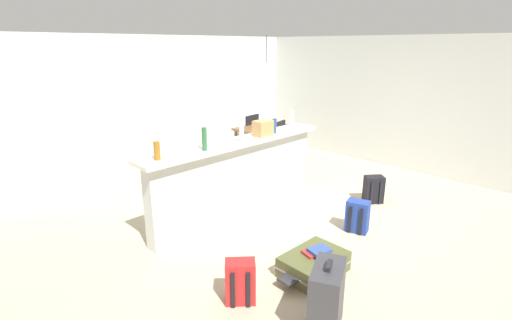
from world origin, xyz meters
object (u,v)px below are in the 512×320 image
(backpack_blue, at_px, (357,217))
(bottle_clear, at_px, (292,118))
(bottle_amber, at_px, (157,151))
(bottle_white, at_px, (242,132))
(suitcase_flat_olive, at_px, (314,264))
(pendant_lamp, at_px, (266,66))
(dining_chair_near_partition, at_px, (284,143))
(suitcase_upright_charcoal, at_px, (327,300))
(backpack_red, at_px, (240,282))
(backpack_black, at_px, (373,190))
(dining_chair_far_side, at_px, (249,134))
(bottle_green, at_px, (204,139))
(bottle_blue, at_px, (274,126))
(grocery_bag, at_px, (263,128))
(book_stack, at_px, (317,251))
(dining_table, at_px, (265,132))

(backpack_blue, bearing_deg, bottle_clear, 73.06)
(bottle_amber, xyz_separation_m, bottle_clear, (2.45, 0.09, 0.02))
(bottle_white, relative_size, suitcase_flat_olive, 0.31)
(pendant_lamp, bearing_deg, dining_chair_near_partition, -101.35)
(dining_chair_near_partition, height_order, suitcase_flat_olive, dining_chair_near_partition)
(suitcase_upright_charcoal, bearing_deg, backpack_red, 104.61)
(backpack_black, bearing_deg, bottle_amber, 159.76)
(bottle_amber, bearing_deg, pendant_lamp, 24.29)
(dining_chair_near_partition, height_order, dining_chair_far_side, same)
(bottle_clear, xyz_separation_m, dining_chair_near_partition, (0.80, 0.84, -0.71))
(bottle_amber, distance_m, suitcase_upright_charcoal, 2.36)
(suitcase_upright_charcoal, bearing_deg, bottle_green, 78.63)
(bottle_white, distance_m, dining_chair_near_partition, 2.39)
(suitcase_flat_olive, height_order, backpack_blue, backpack_blue)
(bottle_amber, relative_size, backpack_blue, 0.51)
(dining_chair_near_partition, xyz_separation_m, suitcase_flat_olive, (-2.43, -2.53, -0.41))
(bottle_blue, distance_m, backpack_black, 1.83)
(dining_chair_near_partition, bearing_deg, bottle_amber, -164.01)
(grocery_bag, height_order, pendant_lamp, pendant_lamp)
(bottle_amber, relative_size, backpack_red, 0.51)
(bottle_white, bearing_deg, backpack_blue, -59.90)
(bottle_amber, bearing_deg, bottle_white, -3.75)
(dining_chair_far_side, bearing_deg, bottle_amber, -149.32)
(bottle_white, distance_m, backpack_black, 2.30)
(bottle_blue, xyz_separation_m, book_stack, (-1.04, -1.56, -0.95))
(dining_table, bearing_deg, bottle_blue, -132.82)
(suitcase_upright_charcoal, bearing_deg, dining_chair_near_partition, 45.47)
(bottle_green, xyz_separation_m, backpack_blue, (1.38, -1.36, -1.04))
(bottle_green, bearing_deg, dining_chair_far_side, 36.90)
(dining_chair_near_partition, xyz_separation_m, backpack_black, (-0.25, -2.04, -0.31))
(bottle_green, bearing_deg, backpack_red, -116.01)
(dining_chair_far_side, height_order, suitcase_upright_charcoal, dining_chair_far_side)
(bottle_green, relative_size, dining_chair_near_partition, 0.31)
(suitcase_flat_olive, height_order, backpack_red, backpack_red)
(bottle_white, relative_size, dining_table, 0.24)
(backpack_black, bearing_deg, suitcase_upright_charcoal, -159.06)
(bottle_white, height_order, backpack_blue, bottle_white)
(suitcase_flat_olive, bearing_deg, bottle_white, 75.51)
(grocery_bag, xyz_separation_m, backpack_blue, (0.34, -1.38, -1.00))
(bottle_clear, relative_size, backpack_blue, 0.60)
(bottle_green, distance_m, suitcase_flat_olive, 1.92)
(grocery_bag, xyz_separation_m, book_stack, (-0.80, -1.56, -0.95))
(dining_chair_far_side, bearing_deg, pendant_lamp, -84.01)
(book_stack, bearing_deg, bottle_green, 98.95)
(backpack_blue, bearing_deg, bottle_green, 135.35)
(suitcase_upright_charcoal, relative_size, backpack_blue, 1.60)
(pendant_lamp, height_order, book_stack, pendant_lamp)
(bottle_amber, relative_size, suitcase_upright_charcoal, 0.32)
(backpack_red, bearing_deg, dining_chair_near_partition, 35.10)
(bottle_blue, bearing_deg, bottle_white, -176.88)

